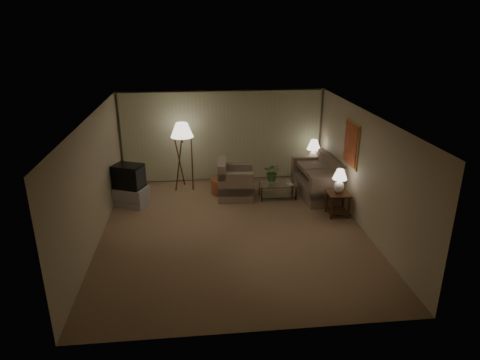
# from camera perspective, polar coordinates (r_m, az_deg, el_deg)

# --- Properties ---
(ground) EXTENTS (7.00, 7.00, 0.00)m
(ground) POSITION_cam_1_polar(r_m,az_deg,el_deg) (10.03, -0.90, -6.64)
(ground) COLOR #A18059
(ground) RESTS_ON ground
(room_shell) EXTENTS (6.04, 7.02, 2.72)m
(room_shell) POSITION_cam_1_polar(r_m,az_deg,el_deg) (10.80, -1.57, 5.34)
(room_shell) COLOR #BFB093
(room_shell) RESTS_ON ground
(sofa) EXTENTS (2.00, 1.15, 0.85)m
(sofa) POSITION_cam_1_polar(r_m,az_deg,el_deg) (11.99, 10.23, -0.07)
(sofa) COLOR gray
(sofa) RESTS_ON ground
(armchair) EXTENTS (1.15, 1.11, 0.83)m
(armchair) POSITION_cam_1_polar(r_m,az_deg,el_deg) (11.65, -0.59, -0.40)
(armchair) COLOR gray
(armchair) RESTS_ON ground
(side_table_near) EXTENTS (0.53, 0.53, 0.60)m
(side_table_near) POSITION_cam_1_polar(r_m,az_deg,el_deg) (10.85, 12.92, -2.61)
(side_table_near) COLOR #381C0F
(side_table_near) RESTS_ON ground
(side_table_far) EXTENTS (0.49, 0.41, 0.60)m
(side_table_far) POSITION_cam_1_polar(r_m,az_deg,el_deg) (12.97, 9.62, 1.45)
(side_table_far) COLOR #381C0F
(side_table_far) RESTS_ON ground
(table_lamp_near) EXTENTS (0.36, 0.36, 0.61)m
(table_lamp_near) POSITION_cam_1_polar(r_m,az_deg,el_deg) (10.65, 13.15, 0.12)
(table_lamp_near) COLOR white
(table_lamp_near) RESTS_ON side_table_near
(table_lamp_far) EXTENTS (0.41, 0.41, 0.70)m
(table_lamp_far) POSITION_cam_1_polar(r_m,az_deg,el_deg) (12.79, 9.78, 4.06)
(table_lamp_far) COLOR white
(table_lamp_far) RESTS_ON side_table_far
(coffee_table) EXTENTS (1.07, 0.59, 0.41)m
(coffee_table) POSITION_cam_1_polar(r_m,az_deg,el_deg) (11.69, 5.02, -1.13)
(coffee_table) COLOR silver
(coffee_table) RESTS_ON ground
(tv_cabinet) EXTENTS (1.27, 1.18, 0.50)m
(tv_cabinet) POSITION_cam_1_polar(r_m,az_deg,el_deg) (11.57, -14.39, -2.11)
(tv_cabinet) COLOR #9D9DA0
(tv_cabinet) RESTS_ON ground
(crt_tv) EXTENTS (1.10, 1.04, 0.62)m
(crt_tv) POSITION_cam_1_polar(r_m,az_deg,el_deg) (11.37, -14.64, 0.49)
(crt_tv) COLOR black
(crt_tv) RESTS_ON tv_cabinet
(floor_lamp) EXTENTS (0.63, 0.63, 1.93)m
(floor_lamp) POSITION_cam_1_polar(r_m,az_deg,el_deg) (12.18, -7.60, 3.33)
(floor_lamp) COLOR #381C0F
(floor_lamp) RESTS_ON ground
(ottoman) EXTENTS (0.79, 0.79, 0.41)m
(ottoman) POSITION_cam_1_polar(r_m,az_deg,el_deg) (12.01, -2.42, -0.82)
(ottoman) COLOR #A65838
(ottoman) RESTS_ON ground
(vase) EXTENTS (0.17, 0.17, 0.17)m
(vase) POSITION_cam_1_polar(r_m,az_deg,el_deg) (11.59, 4.33, -0.14)
(vase) COLOR white
(vase) RESTS_ON coffee_table
(flowers) EXTENTS (0.54, 0.50, 0.49)m
(flowers) POSITION_cam_1_polar(r_m,az_deg,el_deg) (11.47, 4.37, 1.39)
(flowers) COLOR #427031
(flowers) RESTS_ON vase
(book) EXTENTS (0.19, 0.23, 0.02)m
(book) POSITION_cam_1_polar(r_m,az_deg,el_deg) (11.60, 6.35, -0.58)
(book) COLOR olive
(book) RESTS_ON coffee_table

